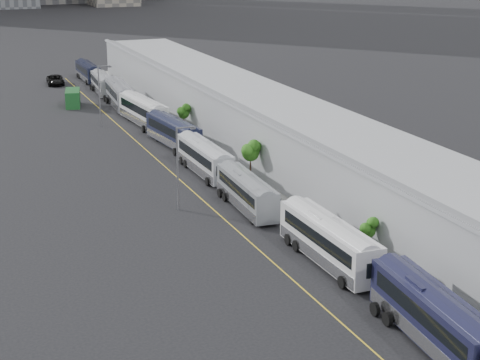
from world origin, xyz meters
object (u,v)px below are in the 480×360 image
bus_3 (247,195)px  bus_8 (103,85)px  bus_1 (434,322)px  bus_6 (143,113)px  bus_4 (205,161)px  shipping_container (73,98)px  street_lamp_near (179,162)px  suv (55,80)px  bus_5 (173,135)px  street_lamp_far (101,92)px  bus_7 (120,96)px  bus_2 (329,245)px  bus_9 (88,73)px

bus_3 → bus_8: 67.53m
bus_1 → bus_6: bus_6 is taller
bus_4 → shipping_container: size_ratio=2.21×
street_lamp_near → suv: (0.18, 77.25, -4.06)m
suv → bus_8: bearing=-57.5°
bus_1 → bus_4: (-0.71, 44.30, -0.10)m
bus_5 → street_lamp_far: size_ratio=1.46×
bus_3 → bus_6: bearing=91.8°
bus_4 → bus_6: bus_6 is taller
bus_3 → street_lamp_far: size_ratio=1.38×
bus_7 → street_lamp_far: street_lamp_far is taller
bus_6 → bus_7: (-0.16, 14.02, -0.00)m
bus_5 → bus_8: (-0.54, 40.38, -0.09)m
bus_1 → street_lamp_far: size_ratio=1.56×
bus_8 → street_lamp_near: size_ratio=1.42×
bus_8 → shipping_container: 11.61m
bus_2 → shipping_container: bearing=95.7°
bus_9 → bus_7: bearing=-90.6°
bus_9 → street_lamp_near: bearing=-95.1°
bus_6 → suv: 39.04m
suv → street_lamp_near: bearing=-85.4°
bus_7 → suv: bearing=108.9°
bus_4 → shipping_container: bearing=98.3°
bus_7 → bus_1: bearing=-85.2°
bus_4 → bus_5: size_ratio=0.99×
bus_8 → shipping_container: size_ratio=2.09×
bus_1 → bus_4: bearing=96.0°
bus_3 → bus_8: size_ratio=1.01×
bus_5 → street_lamp_near: street_lamp_near is taller
bus_3 → shipping_container: 58.61m
bus_4 → bus_7: (-0.02, 41.52, 0.11)m
bus_5 → shipping_container: (-7.47, 31.07, -0.23)m
bus_2 → bus_7: bus_7 is taller
bus_1 → bus_8: bearing=95.6°
street_lamp_far → shipping_container: street_lamp_far is taller
bus_8 → street_lamp_far: 26.26m
bus_4 → suv: bearing=94.9°
bus_6 → bus_7: 14.02m
bus_4 → shipping_container: 45.27m
bus_4 → bus_8: (-0.09, 54.03, -0.10)m
bus_7 → suv: (-6.36, 24.47, -0.80)m
bus_5 → shipping_container: size_ratio=2.23×
street_lamp_far → bus_5: bearing=-67.5°
bus_2 → suv: 95.48m
bus_6 → bus_8: bearing=85.5°
bus_9 → street_lamp_near: street_lamp_near is taller
bus_9 → street_lamp_near: (-6.72, -79.32, 3.48)m
bus_9 → suv: 6.89m
bus_8 → bus_4: bearing=-86.2°
bus_8 → shipping_container: bearing=-123.0°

